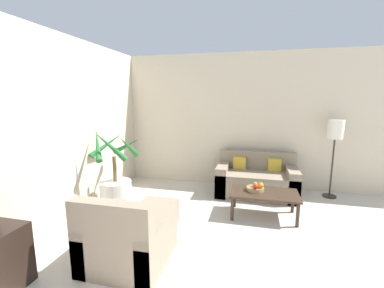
% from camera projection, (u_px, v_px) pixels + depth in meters
% --- Properties ---
extents(wall_back, '(8.18, 0.06, 2.70)m').
position_uv_depth(wall_back, '(288.00, 122.00, 5.01)').
color(wall_back, beige).
rests_on(wall_back, ground_plane).
extents(wall_left, '(0.06, 7.58, 2.70)m').
position_uv_depth(wall_left, '(11.00, 139.00, 2.89)').
color(wall_left, beige).
rests_on(wall_left, ground_plane).
extents(potted_palm, '(0.85, 0.83, 1.34)m').
position_uv_depth(potted_palm, '(116.00, 184.00, 4.28)').
color(potted_palm, beige).
rests_on(potted_palm, ground_plane).
extents(sofa_loveseat, '(1.46, 0.79, 0.78)m').
position_uv_depth(sofa_loveseat, '(256.00, 180.00, 4.85)').
color(sofa_loveseat, gray).
rests_on(sofa_loveseat, ground_plane).
extents(floor_lamp, '(0.27, 0.27, 1.43)m').
position_uv_depth(floor_lamp, '(335.00, 134.00, 4.57)').
color(floor_lamp, '#2D2823').
rests_on(floor_lamp, ground_plane).
extents(coffee_table, '(1.01, 0.58, 0.39)m').
position_uv_depth(coffee_table, '(264.00, 195.00, 3.92)').
color(coffee_table, '#38281E').
rests_on(coffee_table, ground_plane).
extents(fruit_bowl, '(0.27, 0.27, 0.06)m').
position_uv_depth(fruit_bowl, '(255.00, 189.00, 3.98)').
color(fruit_bowl, '#997A4C').
rests_on(fruit_bowl, coffee_table).
extents(apple_red, '(0.08, 0.08, 0.08)m').
position_uv_depth(apple_red, '(256.00, 187.00, 3.88)').
color(apple_red, red).
rests_on(apple_red, fruit_bowl).
extents(apple_green, '(0.08, 0.08, 0.08)m').
position_uv_depth(apple_green, '(255.00, 184.00, 3.99)').
color(apple_green, olive).
rests_on(apple_green, fruit_bowl).
extents(orange_fruit, '(0.09, 0.09, 0.09)m').
position_uv_depth(orange_fruit, '(261.00, 185.00, 3.93)').
color(orange_fruit, orange).
rests_on(orange_fruit, fruit_bowl).
extents(armchair, '(0.85, 0.87, 0.84)m').
position_uv_depth(armchair, '(128.00, 239.00, 2.82)').
color(armchair, gray).
rests_on(armchair, ground_plane).
extents(ottoman, '(0.52, 0.50, 0.34)m').
position_uv_depth(ottoman, '(157.00, 215.00, 3.64)').
color(ottoman, gray).
rests_on(ottoman, ground_plane).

